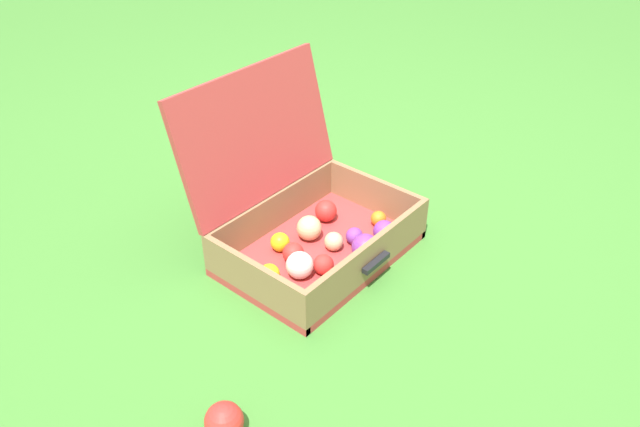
# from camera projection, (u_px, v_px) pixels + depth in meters

# --- Properties ---
(ground_plane) EXTENTS (16.00, 16.00, 0.00)m
(ground_plane) POSITION_uv_depth(u_px,v_px,m) (319.00, 234.00, 2.02)
(ground_plane) COLOR #3D7A2D
(open_suitcase) EXTENTS (0.58, 0.53, 0.53)m
(open_suitcase) POSITION_uv_depth(u_px,v_px,m) (307.00, 218.00, 1.89)
(open_suitcase) COLOR #B23838
(open_suitcase) RESTS_ON ground
(stray_ball_on_grass) EXTENTS (0.09, 0.09, 0.09)m
(stray_ball_on_grass) POSITION_uv_depth(u_px,v_px,m) (224.00, 421.00, 1.37)
(stray_ball_on_grass) COLOR red
(stray_ball_on_grass) RESTS_ON ground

